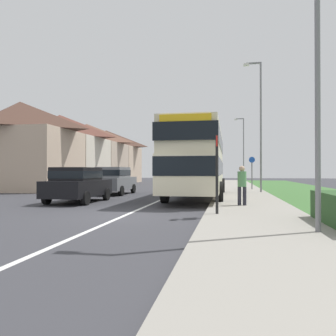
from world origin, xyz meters
TOP-DOWN VIEW (x-y plane):
  - ground_plane at (0.00, 0.00)m, footprint 120.00×120.00m
  - lane_marking_centre at (0.00, 8.00)m, footprint 0.14×60.00m
  - pavement_near_side at (4.20, 6.00)m, footprint 3.20×68.00m
  - double_decker_bus at (1.73, 7.55)m, footprint 2.80×11.14m
  - parked_car_black at (-3.55, 3.99)m, footprint 2.01×4.00m
  - parked_car_grey at (-3.70, 9.38)m, footprint 1.94×4.07m
  - pedestrian_at_stop at (3.88, 2.84)m, footprint 0.34×0.34m
  - bus_stop_sign at (3.00, 0.05)m, footprint 0.09×0.52m
  - cycle_route_sign at (5.09, 14.83)m, footprint 0.44×0.08m
  - street_lamp_near at (5.20, -2.70)m, footprint 1.14×0.20m
  - street_lamp_mid at (5.33, 11.46)m, footprint 1.14×0.20m
  - street_lamp_far at (5.11, 30.79)m, footprint 1.14×0.20m
  - house_terrace_far_side at (-12.15, 21.27)m, footprint 7.92×24.05m

SIDE VIEW (x-z plane):
  - ground_plane at x=0.00m, z-range 0.00..0.00m
  - lane_marking_centre at x=0.00m, z-range 0.00..0.01m
  - pavement_near_side at x=4.20m, z-range 0.00..0.12m
  - parked_car_black at x=-3.55m, z-range 0.08..1.71m
  - parked_car_grey at x=-3.70m, z-range 0.08..1.79m
  - pedestrian_at_stop at x=3.88m, z-range 0.14..1.81m
  - cycle_route_sign at x=5.09m, z-range 0.17..2.69m
  - bus_stop_sign at x=3.00m, z-range 0.24..2.84m
  - double_decker_bus at x=1.73m, z-range 0.29..3.99m
  - house_terrace_far_side at x=-12.15m, z-range 0.00..6.72m
  - street_lamp_near at x=5.20m, z-range 0.55..8.12m
  - street_lamp_far at x=5.11m, z-range 0.55..8.43m
  - street_lamp_mid at x=5.33m, z-range 0.56..9.02m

